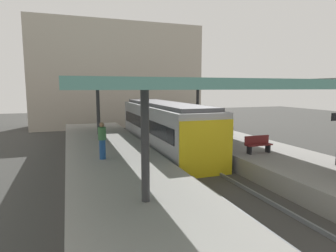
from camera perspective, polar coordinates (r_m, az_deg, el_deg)
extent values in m
plane|color=#383835|center=(14.44, 5.26, -9.41)|extent=(80.00, 80.00, 0.00)
cube|color=gray|center=(13.22, -10.04, -8.86)|extent=(4.40, 28.00, 1.00)
cube|color=gray|center=(16.22, 17.63, -6.00)|extent=(4.40, 28.00, 1.00)
cube|color=#423F3D|center=(14.41, 5.26, -9.03)|extent=(3.20, 28.00, 0.20)
cube|color=slate|center=(14.08, 2.58, -8.68)|extent=(0.08, 28.00, 0.14)
cube|color=slate|center=(14.67, 7.85, -8.08)|extent=(0.08, 28.00, 0.14)
cube|color=#ADADB2|center=(18.32, -0.80, -0.42)|extent=(2.70, 11.84, 2.90)
cube|color=yellow|center=(12.94, 7.72, -4.59)|extent=(2.65, 0.08, 2.60)
cube|color=black|center=(17.89, -4.96, 0.48)|extent=(0.04, 10.90, 0.76)
cube|color=black|center=(18.76, 3.17, 0.84)|extent=(0.04, 10.90, 0.76)
cube|color=#515156|center=(18.17, -0.81, 4.42)|extent=(2.16, 11.25, 0.20)
cylinder|color=#333335|center=(8.04, -4.58, -4.05)|extent=(0.24, 0.24, 3.21)
cylinder|color=#333335|center=(20.38, -13.78, 2.88)|extent=(0.24, 0.24, 3.21)
cube|color=slate|center=(14.06, -11.36, 7.76)|extent=(4.18, 21.00, 0.16)
cylinder|color=#333335|center=(22.44, 5.93, 3.68)|extent=(0.24, 0.24, 3.36)
cube|color=slate|center=(16.92, 15.30, 8.12)|extent=(4.18, 21.00, 0.16)
cube|color=black|center=(14.57, 15.93, -4.64)|extent=(0.08, 0.32, 0.40)
cube|color=black|center=(15.22, 19.32, -4.26)|extent=(0.08, 0.32, 0.40)
cube|color=maroon|center=(14.84, 17.70, -3.58)|extent=(1.40, 0.40, 0.06)
cube|color=maroon|center=(14.94, 17.32, -2.59)|extent=(1.40, 0.06, 0.40)
cylinder|color=#2D2D30|center=(17.96, 12.21, -1.57)|extent=(0.44, 0.44, 0.80)
cylinder|color=navy|center=(13.35, -12.95, -4.57)|extent=(0.28, 0.28, 0.89)
cylinder|color=#386B3D|center=(13.21, -13.05, -1.45)|extent=(0.36, 0.36, 0.58)
sphere|color=#936B4C|center=(13.16, -13.10, 0.26)|extent=(0.22, 0.22, 0.22)
cube|color=#A89E8E|center=(32.99, -10.13, 9.78)|extent=(18.00, 6.00, 11.00)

